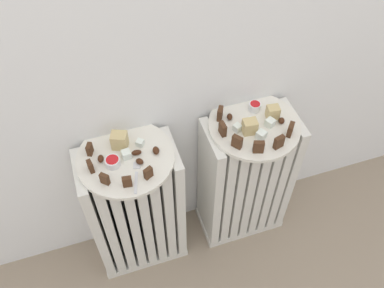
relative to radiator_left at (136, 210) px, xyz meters
The scene contains 33 objects.
radiator_left is the anchor object (origin of this frame).
radiator_right 0.39m from the radiator_left, ahead, with size 0.31×0.17×0.56m.
plate_left 0.29m from the radiator_left, 116.57° to the left, with size 0.28×0.28×0.01m, color silver.
plate_right 0.49m from the radiator_left, ahead, with size 0.28×0.28×0.01m, color silver.
dark_cake_slice_left_0 0.33m from the radiator_left, 155.22° to the left, with size 0.02×0.01×0.04m, color #472B19.
dark_cake_slice_left_1 0.33m from the radiator_left, 169.32° to the right, with size 0.02×0.01×0.04m, color #472B19.
dark_cake_slice_left_2 0.33m from the radiator_left, 133.86° to the right, with size 0.02×0.01×0.04m, color #472B19.
dark_cake_slice_left_3 0.33m from the radiator_left, 98.40° to the right, with size 0.02×0.01×0.04m, color #472B19.
dark_cake_slice_left_4 0.33m from the radiator_left, 62.94° to the right, with size 0.02×0.01×0.04m, color #472B19.
marble_cake_slice_left_0 0.32m from the radiator_left, 96.54° to the left, with size 0.04×0.04×0.05m, color tan.
turkish_delight_left_0 0.31m from the radiator_left, 41.90° to the right, with size 0.02×0.02×0.02m, color white.
turkish_delight_left_1 0.31m from the radiator_left, 28.19° to the left, with size 0.02×0.02×0.02m, color white.
medjool_date_left_0 0.31m from the radiator_left, ahead, with size 0.03×0.02×0.02m, color #3D1E0F.
medjool_date_left_1 0.31m from the radiator_left, 47.69° to the right, with size 0.02×0.02×0.02m, color #3D1E0F.
medjool_date_left_2 0.32m from the radiator_left, ahead, with size 0.03×0.02×0.02m, color #3D1E0F.
medjool_date_left_3 0.31m from the radiator_left, behind, with size 0.03×0.02×0.01m, color #3D1E0F.
jam_bowl_left 0.31m from the radiator_left, 154.71° to the right, with size 0.04×0.04×0.02m.
dark_cake_slice_right_0 0.44m from the radiator_left, 10.08° to the left, with size 0.03×0.01×0.04m, color #472B19.
dark_cake_slice_right_1 0.43m from the radiator_left, ahead, with size 0.03×0.01×0.04m, color #472B19.
dark_cake_slice_right_2 0.45m from the radiator_left, 11.70° to the right, with size 0.03×0.01×0.04m, color #472B19.
dark_cake_slice_right_3 0.49m from the radiator_left, 15.56° to the right, with size 0.03×0.01×0.04m, color #472B19.
dark_cake_slice_right_4 0.54m from the radiator_left, 13.62° to the right, with size 0.03×0.01×0.04m, color #472B19.
dark_cake_slice_right_5 0.57m from the radiator_left, ahead, with size 0.03×0.01×0.04m, color #472B19.
marble_cake_slice_right_0 0.49m from the radiator_left, ahead, with size 0.04×0.03×0.05m, color tan.
marble_cake_slice_right_1 0.56m from the radiator_left, ahead, with size 0.04×0.03×0.04m, color tan.
turkish_delight_right_0 0.49m from the radiator_left, ahead, with size 0.02×0.02×0.02m, color white.
turkish_delight_right_1 0.50m from the radiator_left, ahead, with size 0.02×0.02×0.02m, color white.
turkish_delight_right_2 0.53m from the radiator_left, ahead, with size 0.02×0.02×0.02m, color white.
turkish_delight_right_3 0.45m from the radiator_left, ahead, with size 0.02×0.02×0.02m, color white.
medjool_date_right_0 0.56m from the radiator_left, ahead, with size 0.02×0.02×0.02m, color #3D1E0F.
medjool_date_right_1 0.45m from the radiator_left, ahead, with size 0.02×0.02×0.02m, color #3D1E0F.
jam_bowl_right 0.52m from the radiator_left, ahead, with size 0.04×0.04×0.03m.
fork 0.31m from the radiator_left, 78.55° to the right, with size 0.04×0.10×0.00m.
Camera 1 is at (-0.24, -0.46, 1.50)m, focal length 39.01 mm.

